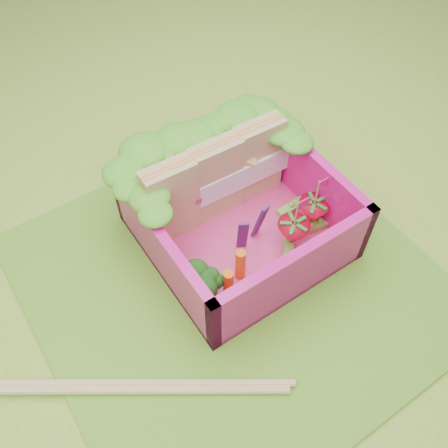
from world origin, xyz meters
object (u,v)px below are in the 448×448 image
object	(u,v)px
broccoli	(204,281)
chopsticks	(122,387)
strawberry_right	(312,213)
bento_box	(239,214)
strawberry_left	(293,234)
sandwich_stack	(217,179)

from	to	relation	value
broccoli	chopsticks	distance (m)	0.82
broccoli	chopsticks	bearing A→B (deg)	-162.22
chopsticks	strawberry_right	bearing A→B (deg)	10.05
bento_box	strawberry_left	distance (m)	0.41
broccoli	chopsticks	xyz separation A→B (m)	(-0.76, -0.24, -0.20)
broccoli	chopsticks	size ratio (longest dim) A/B	0.17
strawberry_right	chopsticks	xyz separation A→B (m)	(-1.74, -0.31, -0.15)
strawberry_right	chopsticks	distance (m)	1.77
broccoli	bento_box	bearing A→B (deg)	31.48
sandwich_stack	strawberry_left	world-z (taller)	sandwich_stack
strawberry_left	bento_box	bearing A→B (deg)	131.50
strawberry_left	chopsticks	world-z (taller)	strawberry_left
chopsticks	sandwich_stack	bearing A→B (deg)	33.62
chopsticks	strawberry_left	bearing A→B (deg)	9.17
strawberry_left	sandwich_stack	bearing A→B (deg)	113.71
bento_box	sandwich_stack	xyz separation A→B (m)	(0.00, 0.29, 0.10)
strawberry_left	broccoli	bearing A→B (deg)	179.95
bento_box	chopsticks	bearing A→B (deg)	-156.53
strawberry_right	chopsticks	size ratio (longest dim) A/B	0.26
strawberry_right	broccoli	bearing A→B (deg)	-176.19
bento_box	chopsticks	world-z (taller)	bento_box
broccoli	strawberry_left	bearing A→B (deg)	-0.05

